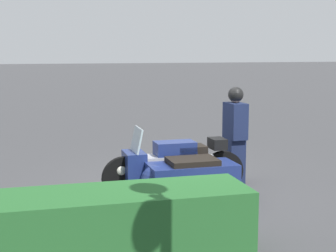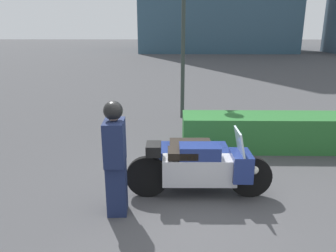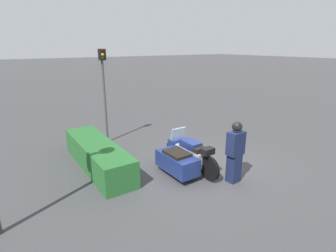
# 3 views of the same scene
# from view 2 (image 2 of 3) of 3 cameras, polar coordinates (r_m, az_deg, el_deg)

# --- Properties ---
(ground_plane) EXTENTS (160.00, 160.00, 0.00)m
(ground_plane) POSITION_cam_2_polar(r_m,az_deg,el_deg) (5.42, 3.04, -13.69)
(ground_plane) COLOR #424244
(police_motorcycle) EXTENTS (2.44, 1.18, 1.18)m
(police_motorcycle) POSITION_cam_2_polar(r_m,az_deg,el_deg) (5.80, 5.45, -6.32)
(police_motorcycle) COLOR black
(police_motorcycle) RESTS_ON ground
(officer_rider) EXTENTS (0.32, 0.50, 1.76)m
(officer_rider) POSITION_cam_2_polar(r_m,az_deg,el_deg) (4.90, -9.16, -5.21)
(officer_rider) COLOR #192347
(officer_rider) RESTS_ON ground
(hedge_bush_curbside) EXTENTS (3.84, 0.96, 0.81)m
(hedge_bush_curbside) POSITION_cam_2_polar(r_m,az_deg,el_deg) (7.99, 16.49, -1.01)
(hedge_bush_curbside) COLOR #28662D
(hedge_bush_curbside) RESTS_ON ground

